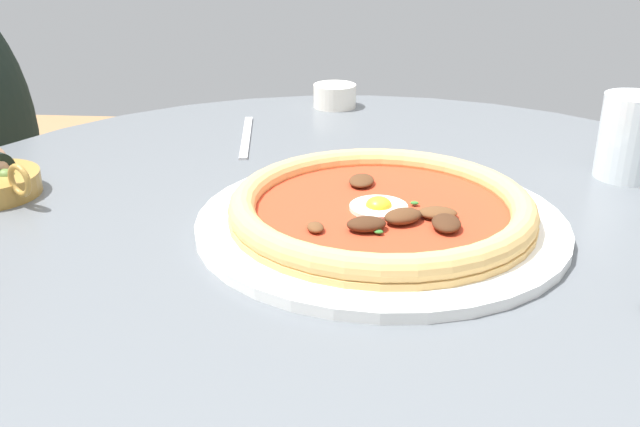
{
  "coord_description": "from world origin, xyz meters",
  "views": [
    {
      "loc": [
        -0.01,
        0.63,
        1.03
      ],
      "look_at": [
        0.04,
        0.01,
        0.77
      ],
      "focal_mm": 40.47,
      "sensor_mm": 36.0,
      "label": 1
    }
  ],
  "objects_px": {
    "pizza_on_plate": "(381,212)",
    "water_glass": "(630,143)",
    "dining_table": "(357,352)",
    "ramekin_capers": "(335,95)",
    "fork_utensil": "(246,137)"
  },
  "relations": [
    {
      "from": "dining_table",
      "to": "ramekin_capers",
      "type": "xyz_separation_m",
      "value": [
        0.05,
        -0.41,
        0.17
      ]
    },
    {
      "from": "pizza_on_plate",
      "to": "fork_utensil",
      "type": "height_order",
      "value": "pizza_on_plate"
    },
    {
      "from": "dining_table",
      "to": "pizza_on_plate",
      "type": "bearing_deg",
      "value": 138.27
    },
    {
      "from": "dining_table",
      "to": "pizza_on_plate",
      "type": "relative_size",
      "value": 2.88
    },
    {
      "from": "pizza_on_plate",
      "to": "dining_table",
      "type": "bearing_deg",
      "value": -41.73
    },
    {
      "from": "water_glass",
      "to": "pizza_on_plate",
      "type": "bearing_deg",
      "value": 30.66
    },
    {
      "from": "water_glass",
      "to": "fork_utensil",
      "type": "distance_m",
      "value": 0.45
    },
    {
      "from": "fork_utensil",
      "to": "ramekin_capers",
      "type": "bearing_deg",
      "value": -122.23
    },
    {
      "from": "dining_table",
      "to": "water_glass",
      "type": "bearing_deg",
      "value": -153.94
    },
    {
      "from": "dining_table",
      "to": "ramekin_capers",
      "type": "bearing_deg",
      "value": -83.17
    },
    {
      "from": "dining_table",
      "to": "fork_utensil",
      "type": "height_order",
      "value": "fork_utensil"
    },
    {
      "from": "pizza_on_plate",
      "to": "water_glass",
      "type": "relative_size",
      "value": 3.73
    },
    {
      "from": "water_glass",
      "to": "ramekin_capers",
      "type": "bearing_deg",
      "value": -39.25
    },
    {
      "from": "dining_table",
      "to": "pizza_on_plate",
      "type": "distance_m",
      "value": 0.17
    },
    {
      "from": "pizza_on_plate",
      "to": "ramekin_capers",
      "type": "distance_m",
      "value": 0.44
    }
  ]
}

